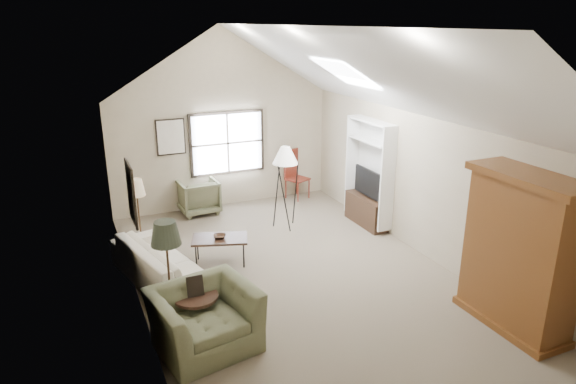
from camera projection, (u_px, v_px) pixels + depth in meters
name	position (u px, v px, depth m)	size (l,w,h in m)	color
room_shell	(299.00, 82.00, 7.46)	(5.01, 8.01, 4.00)	#716350
window	(227.00, 143.00, 11.48)	(1.72, 0.08, 1.42)	black
skylight	(346.00, 72.00, 8.73)	(0.80, 1.20, 0.52)	white
wall_art	(153.00, 162.00, 8.88)	(1.97, 3.71, 0.88)	black
armoire	(521.00, 253.00, 6.89)	(0.60, 1.50, 2.20)	brown
tv_alcove	(369.00, 171.00, 10.40)	(0.32, 1.30, 2.10)	white
media_console	(366.00, 211.00, 10.67)	(0.34, 1.18, 0.60)	#382316
tv_panel	(368.00, 182.00, 10.47)	(0.05, 0.90, 0.55)	black
sofa	(166.00, 264.00, 8.24)	(2.38, 0.93, 0.70)	#EEE2CE
armchair_near	(205.00, 319.00, 6.61)	(1.26, 1.10, 0.82)	#69714F
armchair_far	(198.00, 196.00, 11.29)	(0.81, 0.84, 0.76)	#575C40
coffee_table	(220.00, 251.00, 8.96)	(0.95, 0.53, 0.49)	#331D15
bowl	(220.00, 236.00, 8.87)	(0.23, 0.23, 0.06)	#382217
side_table	(197.00, 315.00, 6.91)	(0.60, 0.60, 0.60)	#3D2219
side_chair	(297.00, 175.00, 12.16)	(0.45, 0.45, 1.17)	maroon
tripod_lamp	(285.00, 187.00, 10.32)	(0.51, 0.51, 1.74)	white
dark_lamp	(169.00, 278.00, 6.80)	(0.40, 0.40, 1.66)	black
tan_lamp	(139.00, 218.00, 9.07)	(0.30, 0.30, 1.49)	tan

